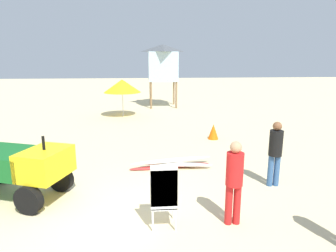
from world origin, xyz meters
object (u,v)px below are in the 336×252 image
at_px(lifeguard_near_left, 234,178).
at_px(beach_umbrella_left, 122,86).
at_px(surfboard_pile, 173,163).
at_px(traffic_cone_near, 213,132).
at_px(lifeguard_near_center, 275,150).
at_px(stacked_plastic_chairs, 164,191).
at_px(utility_cart, 15,165).
at_px(lifeguard_tower, 163,63).

bearing_deg(lifeguard_near_left, beach_umbrella_left, 104.49).
bearing_deg(surfboard_pile, traffic_cone_near, 57.52).
relative_size(lifeguard_near_center, traffic_cone_near, 2.76).
bearing_deg(stacked_plastic_chairs, lifeguard_near_left, 2.06).
relative_size(lifeguard_near_left, lifeguard_near_center, 1.01).
bearing_deg(stacked_plastic_chairs, surfboard_pile, 81.52).
height_order(lifeguard_near_left, traffic_cone_near, lifeguard_near_left).
xyz_separation_m(surfboard_pile, beach_umbrella_left, (-1.94, 7.76, 1.51)).
distance_m(utility_cart, lifeguard_tower, 13.31).
bearing_deg(utility_cart, surfboard_pile, 23.23).
bearing_deg(lifeguard_near_left, lifeguard_tower, 91.83).
xyz_separation_m(utility_cart, stacked_plastic_chairs, (3.23, -1.51, -0.04)).
distance_m(surfboard_pile, beach_umbrella_left, 8.14).
relative_size(lifeguard_near_center, lifeguard_tower, 0.42).
relative_size(stacked_plastic_chairs, lifeguard_near_center, 0.79).
bearing_deg(traffic_cone_near, lifeguard_near_left, -99.60).
relative_size(stacked_plastic_chairs, lifeguard_near_left, 0.79).
distance_m(lifeguard_near_center, beach_umbrella_left, 10.17).
bearing_deg(lifeguard_near_left, traffic_cone_near, 80.40).
relative_size(utility_cart, lifeguard_tower, 0.72).
xyz_separation_m(lifeguard_tower, beach_umbrella_left, (-2.35, -3.16, -1.14)).
bearing_deg(lifeguard_tower, beach_umbrella_left, -126.59).
xyz_separation_m(lifeguard_near_left, beach_umbrella_left, (-2.79, 10.80, 0.70)).
bearing_deg(lifeguard_tower, surfboard_pile, -92.16).
distance_m(stacked_plastic_chairs, traffic_cone_near, 6.48).
bearing_deg(lifeguard_near_center, beach_umbrella_left, 115.08).
height_order(stacked_plastic_chairs, traffic_cone_near, stacked_plastic_chairs).
distance_m(lifeguard_near_center, lifeguard_tower, 12.64).
bearing_deg(stacked_plastic_chairs, traffic_cone_near, 68.87).
relative_size(stacked_plastic_chairs, lifeguard_tower, 0.33).
xyz_separation_m(utility_cart, lifeguard_tower, (4.10, 12.50, 2.00)).
xyz_separation_m(utility_cart, lifeguard_near_center, (6.06, 0.16, 0.15)).
bearing_deg(utility_cart, traffic_cone_near, 39.11).
height_order(surfboard_pile, lifeguard_tower, lifeguard_tower).
distance_m(utility_cart, surfboard_pile, 4.07).
distance_m(lifeguard_tower, traffic_cone_near, 8.49).
bearing_deg(traffic_cone_near, surfboard_pile, -122.48).
xyz_separation_m(surfboard_pile, lifeguard_near_left, (0.86, -3.04, 0.81)).
bearing_deg(beach_umbrella_left, traffic_cone_near, -51.74).
relative_size(surfboard_pile, lifeguard_near_center, 1.51).
height_order(utility_cart, lifeguard_near_left, lifeguard_near_left).
relative_size(utility_cart, beach_umbrella_left, 1.41).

